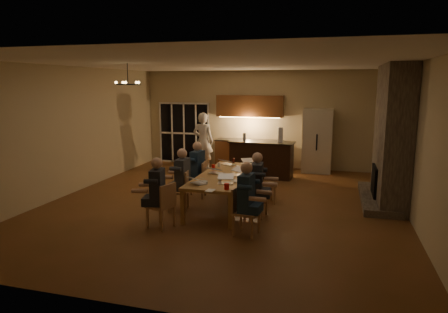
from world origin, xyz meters
The scene contains 44 objects.
floor centered at (0.00, 0.00, 0.00)m, with size 9.00×9.00×0.00m, color brown.
back_wall centered at (0.00, 4.52, 1.60)m, with size 8.00×0.04×3.20m, color tan.
left_wall centered at (-4.02, 0.00, 1.60)m, with size 0.04×9.00×3.20m, color tan.
right_wall centered at (4.02, 0.00, 1.60)m, with size 0.04×9.00×3.20m, color tan.
ceiling centered at (0.00, 0.00, 3.22)m, with size 8.00×9.00×0.04m, color white.
french_doors centered at (-2.70, 4.47, 1.05)m, with size 1.86×0.08×2.10m, color black.
fireplace centered at (3.70, 1.20, 1.60)m, with size 0.58×2.50×3.20m, color #686052.
kitchenette centered at (-0.30, 4.20, 1.20)m, with size 2.24×0.68×2.40m, color brown, non-canonical shape.
refrigerator centered at (1.90, 4.15, 1.00)m, with size 0.90×0.68×2.00m, color beige.
dining_table centered at (0.09, -0.15, 0.38)m, with size 1.10×2.86×0.75m, color #B48048.
bar_island centered at (0.35, 2.97, 0.54)m, with size 1.93×0.68×1.08m, color black.
chair_left_near centered at (-0.74, -1.80, 0.45)m, with size 0.44×0.44×0.89m, color tan, non-canonical shape.
chair_left_mid centered at (-0.83, -0.70, 0.45)m, with size 0.44×0.44×0.89m, color tan, non-canonical shape.
chair_left_far centered at (-0.79, 0.39, 0.45)m, with size 0.44×0.44×0.89m, color tan, non-canonical shape.
chair_right_near centered at (0.94, -1.73, 0.45)m, with size 0.44×0.44×0.89m, color tan, non-canonical shape.
chair_right_mid centered at (0.91, -0.67, 0.45)m, with size 0.44×0.44×0.89m, color tan, non-canonical shape.
chair_right_far centered at (0.93, 0.39, 0.45)m, with size 0.44×0.44×0.89m, color tan, non-canonical shape.
person_left_near centered at (-0.81, -1.79, 0.69)m, with size 0.60×0.60×1.38m, color #272C33, non-canonical shape.
person_right_near centered at (0.94, -1.73, 0.69)m, with size 0.60×0.60×1.38m, color navy, non-canonical shape.
person_left_mid centered at (-0.75, -0.63, 0.69)m, with size 0.60×0.60×1.38m, color #34393E, non-canonical shape.
person_right_mid centered at (0.93, -0.69, 0.69)m, with size 0.60×0.60×1.38m, color #272C33, non-canonical shape.
person_left_far centered at (-0.78, 0.43, 0.69)m, with size 0.60×0.60×1.38m, color navy, non-canonical shape.
standing_person centered at (-1.69, 3.57, 0.93)m, with size 0.68×0.45×1.86m, color silver.
chandelier centered at (-1.92, -0.75, 2.75)m, with size 0.53×0.53×0.03m, color black.
laptop_a centered at (-0.19, -1.13, 0.86)m, with size 0.32×0.28×0.23m, color silver, non-canonical shape.
laptop_b centered at (0.33, -0.96, 0.86)m, with size 0.32×0.28×0.23m, color silver, non-canonical shape.
laptop_c centered at (-0.13, -0.10, 0.86)m, with size 0.32×0.28×0.23m, color silver, non-canonical shape.
laptop_d centered at (0.33, -0.16, 0.86)m, with size 0.32×0.28×0.23m, color silver, non-canonical shape.
laptop_e centered at (-0.12, 0.91, 0.86)m, with size 0.32×0.28×0.23m, color silver, non-canonical shape.
laptop_f centered at (0.42, 0.92, 0.86)m, with size 0.32×0.28×0.23m, color silver, non-canonical shape.
mug_front centered at (0.08, -0.53, 0.80)m, with size 0.08×0.08×0.10m, color white.
mug_mid centered at (0.24, 0.42, 0.80)m, with size 0.07×0.07×0.10m, color white.
mug_back centered at (-0.29, 0.65, 0.80)m, with size 0.07×0.07×0.10m, color white.
redcup_near centered at (0.48, -1.42, 0.81)m, with size 0.10×0.10×0.12m, color red.
redcup_mid centered at (-0.31, 0.25, 0.81)m, with size 0.08×0.08×0.12m, color red.
can_silver centered at (0.16, -0.78, 0.81)m, with size 0.07×0.07×0.12m, color #B2B2B7.
can_cola centered at (-0.07, 1.21, 0.81)m, with size 0.07×0.07×0.12m, color #3F0F0C.
can_right centered at (0.47, 0.13, 0.81)m, with size 0.06×0.06×0.12m, color #B2B2B7.
plate_near centered at (0.49, -0.72, 0.76)m, with size 0.23×0.23×0.02m, color white.
plate_left centered at (-0.17, -0.99, 0.76)m, with size 0.24×0.24×0.02m, color white.
plate_far centered at (0.56, 0.57, 0.76)m, with size 0.23×0.23×0.02m, color white.
notepad centered at (0.20, -1.59, 0.76)m, with size 0.15×0.21×0.01m, color white.
bar_bottle centered at (-0.17, 2.94, 1.20)m, with size 0.09×0.09×0.24m, color #99999E.
bar_blender centered at (0.90, 2.94, 1.30)m, with size 0.14×0.14×0.44m, color silver.
Camera 1 is at (2.46, -8.61, 2.75)m, focal length 32.00 mm.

